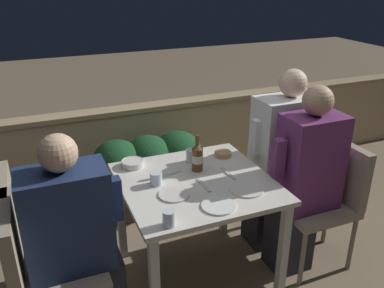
{
  "coord_description": "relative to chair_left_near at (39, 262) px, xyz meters",
  "views": [
    {
      "loc": [
        -0.86,
        -2.02,
        1.93
      ],
      "look_at": [
        0.0,
        0.07,
        0.95
      ],
      "focal_mm": 38.0,
      "sensor_mm": 36.0,
      "label": 1
    }
  ],
  "objects": [
    {
      "name": "ground_plane",
      "position": [
        0.95,
        0.16,
        -0.54
      ],
      "size": [
        16.0,
        16.0,
        0.0
      ],
      "primitive_type": "plane",
      "color": "#847056"
    },
    {
      "name": "parapet_wall",
      "position": [
        0.95,
        1.57,
        -0.14
      ],
      "size": [
        9.0,
        0.18,
        0.78
      ],
      "color": "tan",
      "rests_on": "ground_plane"
    },
    {
      "name": "dining_table",
      "position": [
        0.95,
        0.16,
        0.1
      ],
      "size": [
        0.91,
        0.89,
        0.73
      ],
      "color": "silver",
      "rests_on": "ground_plane"
    },
    {
      "name": "planter_hedge",
      "position": [
        0.92,
        1.11,
        -0.17
      ],
      "size": [
        0.95,
        0.47,
        0.66
      ],
      "color": "brown",
      "rests_on": "ground_plane"
    },
    {
      "name": "chair_left_near",
      "position": [
        0.0,
        0.0,
        0.0
      ],
      "size": [
        0.47,
        0.46,
        0.88
      ],
      "color": "gray",
      "rests_on": "ground_plane"
    },
    {
      "name": "person_navy_jumper",
      "position": [
        0.2,
        0.0,
        0.07
      ],
      "size": [
        0.5,
        0.26,
        1.22
      ],
      "color": "#282833",
      "rests_on": "ground_plane"
    },
    {
      "name": "chair_left_far",
      "position": [
        -0.02,
        0.35,
        0.0
      ],
      "size": [
        0.47,
        0.46,
        0.88
      ],
      "color": "gray",
      "rests_on": "ground_plane"
    },
    {
      "name": "chair_right_near",
      "position": [
        1.85,
        0.02,
        0.0
      ],
      "size": [
        0.47,
        0.46,
        0.88
      ],
      "color": "gray",
      "rests_on": "ground_plane"
    },
    {
      "name": "person_purple_stripe",
      "position": [
        1.65,
        0.02,
        0.12
      ],
      "size": [
        0.47,
        0.26,
        1.29
      ],
      "color": "#282833",
      "rests_on": "ground_plane"
    },
    {
      "name": "chair_right_far",
      "position": [
        1.89,
        0.33,
        0.0
      ],
      "size": [
        0.47,
        0.46,
        0.88
      ],
      "color": "gray",
      "rests_on": "ground_plane"
    },
    {
      "name": "person_white_polo",
      "position": [
        1.69,
        0.33,
        0.12
      ],
      "size": [
        0.52,
        0.26,
        1.32
      ],
      "color": "#282833",
      "rests_on": "ground_plane"
    },
    {
      "name": "beer_bottle",
      "position": [
        1.01,
        0.3,
        0.29
      ],
      "size": [
        0.07,
        0.07,
        0.24
      ],
      "color": "brown",
      "rests_on": "dining_table"
    },
    {
      "name": "plate_0",
      "position": [
        0.77,
        0.06,
        0.2
      ],
      "size": [
        0.18,
        0.18,
        0.01
      ],
      "color": "silver",
      "rests_on": "dining_table"
    },
    {
      "name": "plate_1",
      "position": [
        1.19,
        -0.04,
        0.2
      ],
      "size": [
        0.21,
        0.21,
        0.01
      ],
      "color": "silver",
      "rests_on": "dining_table"
    },
    {
      "name": "plate_2",
      "position": [
        0.95,
        -0.15,
        0.2
      ],
      "size": [
        0.19,
        0.19,
        0.01
      ],
      "color": "white",
      "rests_on": "dining_table"
    },
    {
      "name": "bowl_0",
      "position": [
        1.26,
        0.42,
        0.21
      ],
      "size": [
        0.12,
        0.12,
        0.03
      ],
      "color": "tan",
      "rests_on": "dining_table"
    },
    {
      "name": "bowl_1",
      "position": [
        0.64,
        0.51,
        0.22
      ],
      "size": [
        0.15,
        0.15,
        0.04
      ],
      "color": "silver",
      "rests_on": "dining_table"
    },
    {
      "name": "glass_cup_0",
      "position": [
        1.02,
        0.43,
        0.24
      ],
      "size": [
        0.06,
        0.06,
        0.09
      ],
      "color": "silver",
      "rests_on": "dining_table"
    },
    {
      "name": "glass_cup_1",
      "position": [
        0.71,
        0.22,
        0.23
      ],
      "size": [
        0.07,
        0.07,
        0.08
      ],
      "color": "silver",
      "rests_on": "dining_table"
    },
    {
      "name": "glass_cup_2",
      "position": [
        0.64,
        -0.21,
        0.24
      ],
      "size": [
        0.07,
        0.07,
        0.08
      ],
      "color": "silver",
      "rests_on": "dining_table"
    },
    {
      "name": "fork_0",
      "position": [
        1.17,
        0.17,
        0.2
      ],
      "size": [
        0.03,
        0.17,
        0.01
      ],
      "color": "silver",
      "rests_on": "dining_table"
    },
    {
      "name": "fork_1",
      "position": [
        0.97,
        0.09,
        0.2
      ],
      "size": [
        0.02,
        0.17,
        0.01
      ],
      "color": "silver",
      "rests_on": "dining_table"
    },
    {
      "name": "fork_2",
      "position": [
        0.83,
        0.3,
        0.2
      ],
      "size": [
        0.17,
        0.06,
        0.01
      ],
      "color": "silver",
      "rests_on": "dining_table"
    },
    {
      "name": "potted_plant",
      "position": [
        2.34,
        0.82,
        -0.07
      ],
      "size": [
        0.33,
        0.33,
        0.76
      ],
      "color": "#9E5638",
      "rests_on": "ground_plane"
    }
  ]
}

